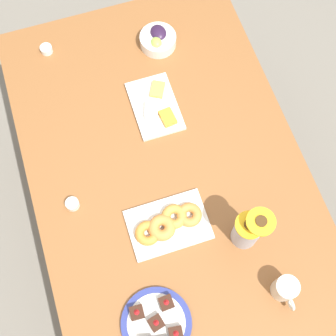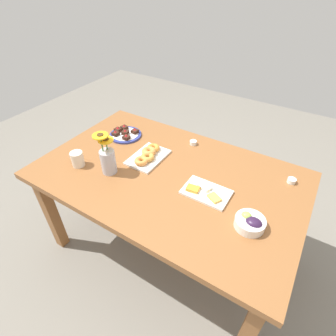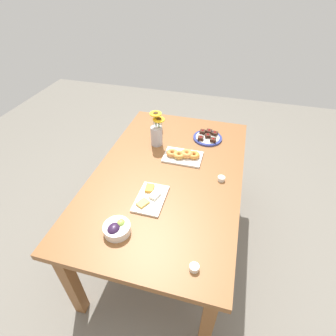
# 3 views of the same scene
# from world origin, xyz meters

# --- Properties ---
(ground_plane) EXTENTS (6.00, 6.00, 0.00)m
(ground_plane) POSITION_xyz_m (0.00, 0.00, 0.00)
(ground_plane) COLOR slate
(dining_table) EXTENTS (1.60, 1.00, 0.74)m
(dining_table) POSITION_xyz_m (0.00, 0.00, 0.65)
(dining_table) COLOR brown
(dining_table) RESTS_ON ground_plane
(coffee_mug) EXTENTS (0.11, 0.08, 0.10)m
(coffee_mug) POSITION_xyz_m (0.52, 0.23, 0.79)
(coffee_mug) COLOR silver
(coffee_mug) RESTS_ON dining_table
(grape_bowl) EXTENTS (0.15, 0.15, 0.07)m
(grape_bowl) POSITION_xyz_m (-0.55, 0.14, 0.77)
(grape_bowl) COLOR white
(grape_bowl) RESTS_ON dining_table
(cheese_platter) EXTENTS (0.26, 0.17, 0.03)m
(cheese_platter) POSITION_xyz_m (-0.27, 0.04, 0.75)
(cheese_platter) COLOR white
(cheese_platter) RESTS_ON dining_table
(croissant_platter) EXTENTS (0.19, 0.28, 0.05)m
(croissant_platter) POSITION_xyz_m (0.19, -0.06, 0.76)
(croissant_platter) COLOR white
(croissant_platter) RESTS_ON dining_table
(jam_cup_honey) EXTENTS (0.05, 0.05, 0.03)m
(jam_cup_honey) POSITION_xyz_m (-0.66, -0.31, 0.76)
(jam_cup_honey) COLOR white
(jam_cup_honey) RESTS_ON dining_table
(jam_cup_berry) EXTENTS (0.05, 0.05, 0.03)m
(jam_cup_berry) POSITION_xyz_m (0.02, -0.36, 0.76)
(jam_cup_berry) COLOR white
(jam_cup_berry) RESTS_ON dining_table
(dessert_plate) EXTENTS (0.23, 0.23, 0.05)m
(dessert_plate) POSITION_xyz_m (0.50, -0.20, 0.75)
(dessert_plate) COLOR navy
(dessert_plate) RESTS_ON dining_table
(flower_vase) EXTENTS (0.11, 0.12, 0.27)m
(flower_vase) POSITION_xyz_m (0.31, 0.18, 0.83)
(flower_vase) COLOR #B2B2BC
(flower_vase) RESTS_ON dining_table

